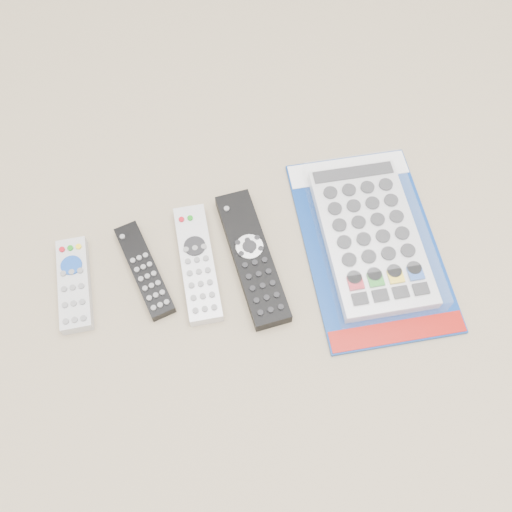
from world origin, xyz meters
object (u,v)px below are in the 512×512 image
object	(u,v)px
remote_slim_black	(145,270)
remote_silver_dvd	(198,263)
jumbo_remote_packaged	(371,236)
remote_large_black	(252,258)
remote_small_grey	(74,284)

from	to	relation	value
remote_slim_black	remote_silver_dvd	xyz separation A→B (m)	(0.08, -0.02, 0.00)
jumbo_remote_packaged	remote_slim_black	bearing A→B (deg)	179.00
remote_large_black	remote_silver_dvd	bearing A→B (deg)	169.57
remote_large_black	jumbo_remote_packaged	size ratio (longest dim) A/B	0.64
remote_large_black	remote_small_grey	bearing A→B (deg)	172.84
remote_silver_dvd	remote_slim_black	bearing A→B (deg)	176.98
jumbo_remote_packaged	remote_small_grey	bearing A→B (deg)	-179.94
remote_small_grey	remote_silver_dvd	distance (m)	0.19
remote_silver_dvd	remote_large_black	xyz separation A→B (m)	(0.08, -0.02, 0.00)
remote_slim_black	remote_large_black	bearing A→B (deg)	-19.09
remote_silver_dvd	remote_large_black	size ratio (longest dim) A/B	0.86
remote_small_grey	remote_large_black	distance (m)	0.28
remote_small_grey	jumbo_remote_packaged	distance (m)	0.47
remote_silver_dvd	remote_large_black	distance (m)	0.09
remote_small_grey	remote_slim_black	bearing A→B (deg)	1.90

